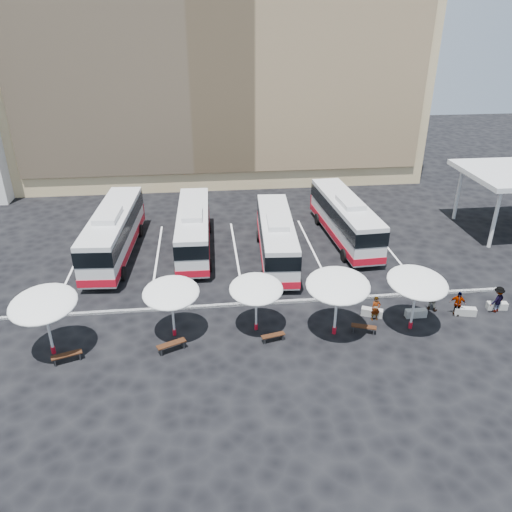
{
  "coord_description": "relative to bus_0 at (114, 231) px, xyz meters",
  "views": [
    {
      "loc": [
        -2.26,
        -26.46,
        16.91
      ],
      "look_at": [
        1.0,
        3.0,
        2.2
      ],
      "focal_mm": 35.0,
      "sensor_mm": 36.0,
      "label": 1
    }
  ],
  "objects": [
    {
      "name": "bay_lines",
      "position": [
        9.11,
        -0.79,
        -1.96
      ],
      "size": [
        24.15,
        12.0,
        0.01
      ],
      "color": "white",
      "rests_on": "ground"
    },
    {
      "name": "passenger_3",
      "position": [
        24.54,
        -10.74,
        -1.1
      ],
      "size": [
        1.29,
        1.07,
        1.73
      ],
      "primitive_type": "imported",
      "rotation": [
        0.0,
        0.0,
        3.59
      ],
      "color": "black",
      "rests_on": "ground"
    },
    {
      "name": "sunshade_3",
      "position": [
        14.0,
        -11.93,
        1.23
      ],
      "size": [
        4.26,
        4.29,
        3.76
      ],
      "rotation": [
        0.0,
        0.0,
        -0.21
      ],
      "color": "silver",
      "rests_on": "ground"
    },
    {
      "name": "conc_bench_1",
      "position": [
        19.4,
        -10.77,
        -1.72
      ],
      "size": [
        1.29,
        0.44,
        0.48
      ],
      "primitive_type": "cube",
      "rotation": [
        0.0,
        0.0,
        -0.01
      ],
      "color": "gray",
      "rests_on": "ground"
    },
    {
      "name": "conc_bench_3",
      "position": [
        24.8,
        -10.48,
        -1.73
      ],
      "size": [
        1.27,
        0.57,
        0.46
      ],
      "primitive_type": "cube",
      "rotation": [
        0.0,
        0.0,
        -0.13
      ],
      "color": "gray",
      "rests_on": "ground"
    },
    {
      "name": "bus_0",
      "position": [
        0.0,
        0.0,
        0.0
      ],
      "size": [
        3.39,
        12.24,
        3.84
      ],
      "rotation": [
        0.0,
        0.0,
        -0.07
      ],
      "color": "silver",
      "rests_on": "ground"
    },
    {
      "name": "wood_bench_0",
      "position": [
        -0.81,
        -12.91,
        -1.59
      ],
      "size": [
        1.62,
        0.91,
        0.48
      ],
      "rotation": [
        0.0,
        0.0,
        0.33
      ],
      "color": "black",
      "rests_on": "ground"
    },
    {
      "name": "wood_bench_2",
      "position": [
        10.36,
        -12.29,
        -1.64
      ],
      "size": [
        1.41,
        0.67,
        0.42
      ],
      "rotation": [
        0.0,
        0.0,
        0.23
      ],
      "color": "black",
      "rests_on": "ground"
    },
    {
      "name": "curb_divider",
      "position": [
        9.11,
        -8.29,
        -1.89
      ],
      "size": [
        34.0,
        0.25,
        0.15
      ],
      "primitive_type": "cube",
      "color": "black",
      "rests_on": "ground"
    },
    {
      "name": "bus_1",
      "position": [
        5.96,
        0.31,
        -0.15
      ],
      "size": [
        2.79,
        11.2,
        3.54
      ],
      "rotation": [
        0.0,
        0.0,
        -0.02
      ],
      "color": "silver",
      "rests_on": "ground"
    },
    {
      "name": "ground",
      "position": [
        9.11,
        -8.79,
        -1.96
      ],
      "size": [
        120.0,
        120.0,
        0.0
      ],
      "primitive_type": "plane",
      "color": "black",
      "rests_on": "ground"
    },
    {
      "name": "bus_2",
      "position": [
        12.05,
        -1.96,
        -0.16
      ],
      "size": [
        3.14,
        11.27,
        3.53
      ],
      "rotation": [
        0.0,
        0.0,
        -0.07
      ],
      "color": "silver",
      "rests_on": "ground"
    },
    {
      "name": "passenger_2",
      "position": [
        21.93,
        -10.84,
        -1.15
      ],
      "size": [
        1.03,
        0.77,
        1.62
      ],
      "primitive_type": "imported",
      "rotation": [
        0.0,
        0.0,
        -0.44
      ],
      "color": "black",
      "rests_on": "ground"
    },
    {
      "name": "sunshade_4",
      "position": [
        18.6,
        -11.9,
        1.11
      ],
      "size": [
        4.15,
        4.18,
        3.61
      ],
      "rotation": [
        0.0,
        0.0,
        0.23
      ],
      "color": "silver",
      "rests_on": "ground"
    },
    {
      "name": "bus_3",
      "position": [
        18.04,
        0.97,
        -0.06
      ],
      "size": [
        3.2,
        11.83,
        3.72
      ],
      "rotation": [
        0.0,
        0.0,
        0.06
      ],
      "color": "silver",
      "rests_on": "ground"
    },
    {
      "name": "conc_bench_0",
      "position": [
        16.76,
        -10.37,
        -1.72
      ],
      "size": [
        1.35,
        0.91,
        0.48
      ],
      "primitive_type": "cube",
      "rotation": [
        0.0,
        0.0,
        -0.41
      ],
      "color": "gray",
      "rests_on": "ground"
    },
    {
      "name": "sunshade_2",
      "position": [
        9.54,
        -11.03,
        0.78
      ],
      "size": [
        3.25,
        3.29,
        3.22
      ],
      "rotation": [
        0.0,
        0.0,
        -0.06
      ],
      "color": "silver",
      "rests_on": "ground"
    },
    {
      "name": "passenger_0",
      "position": [
        16.79,
        -10.8,
        -1.17
      ],
      "size": [
        0.61,
        0.44,
        1.58
      ],
      "primitive_type": "imported",
      "rotation": [
        0.0,
        0.0,
        0.11
      ],
      "color": "black",
      "rests_on": "ground"
    },
    {
      "name": "wood_bench_1",
      "position": [
        4.69,
        -12.56,
        -1.58
      ],
      "size": [
        1.66,
        1.07,
        0.5
      ],
      "rotation": [
        0.0,
        0.0,
        0.43
      ],
      "color": "black",
      "rests_on": "ground"
    },
    {
      "name": "sunshade_0",
      "position": [
        -1.73,
        -12.07,
        1.18
      ],
      "size": [
        4.06,
        4.1,
        3.7
      ],
      "rotation": [
        0.0,
        0.0,
        -0.16
      ],
      "color": "silver",
      "rests_on": "ground"
    },
    {
      "name": "sunshade_1",
      "position": [
        4.79,
        -11.08,
        0.86
      ],
      "size": [
        3.37,
        3.41,
        3.33
      ],
      "rotation": [
        0.0,
        0.0,
        -0.06
      ],
      "color": "silver",
      "rests_on": "ground"
    },
    {
      "name": "passenger_1",
      "position": [
        20.7,
        -10.08,
        -1.13
      ],
      "size": [
        1.02,
        1.0,
        1.66
      ],
      "primitive_type": "imported",
      "rotation": [
        0.0,
        0.0,
        2.44
      ],
      "color": "black",
      "rests_on": "ground"
    },
    {
      "name": "sandstone_building",
      "position": [
        9.11,
        23.08,
        10.67
      ],
      "size": [
        42.0,
        18.25,
        29.6
      ],
      "color": "tan",
      "rests_on": "ground"
    },
    {
      "name": "conc_bench_2",
      "position": [
        22.49,
        -10.89,
        -1.72
      ],
      "size": [
        1.36,
        0.71,
        0.48
      ],
      "primitive_type": "cube",
      "rotation": [
        0.0,
        0.0,
        -0.23
      ],
      "color": "gray",
      "rests_on": "ground"
    },
    {
      "name": "wood_bench_3",
      "position": [
        15.72,
        -12.03,
        -1.62
      ],
      "size": [
        1.48,
        0.85,
        0.44
      ],
      "rotation": [
        0.0,
        0.0,
        -0.35
      ],
      "color": "black",
      "rests_on": "ground"
    }
  ]
}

